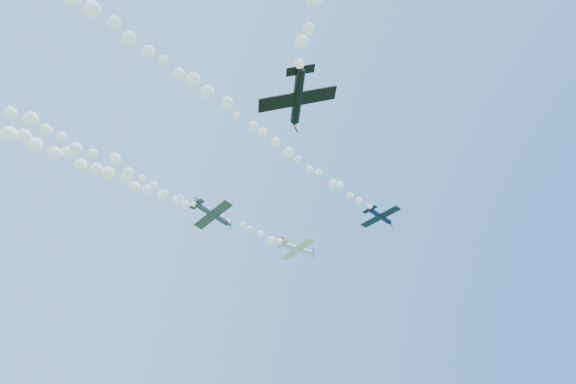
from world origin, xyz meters
name	(u,v)px	position (x,y,z in m)	size (l,w,h in m)	color
plane_white	(298,248)	(14.98, 12.23, 50.48)	(8.18, 8.66, 2.30)	white
smoke_trail_white	(68,157)	(-26.38, 5.19, 50.15)	(77.97, 15.74, 3.35)	white
plane_navy	(380,216)	(25.75, 0.46, 53.76)	(7.51, 7.96, 2.02)	#0D1839
smoke_trail_navy	(172,66)	(-17.16, -14.31, 53.54)	(81.71, 29.94, 2.95)	white
plane_grey	(213,214)	(-4.69, 2.40, 45.20)	(7.23, 7.63, 2.83)	#3C4058
plane_black	(297,98)	(-5.71, -26.66, 40.30)	(7.99, 7.87, 3.11)	black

